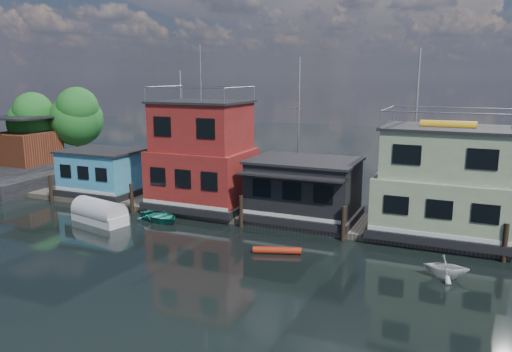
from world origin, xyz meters
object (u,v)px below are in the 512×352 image
at_px(houseboat_dark, 304,189).
at_px(dinghy_white, 446,267).
at_px(houseboat_blue, 103,172).
at_px(red_kayak, 277,250).
at_px(dinghy_teal, 160,216).
at_px(houseboat_red, 202,157).
at_px(tarp_runabout, 99,213).
at_px(houseboat_green, 444,184).

distance_m(houseboat_dark, dinghy_white, 11.73).
xyz_separation_m(houseboat_blue, red_kayak, (18.09, -6.61, -2.00)).
bearing_deg(houseboat_blue, dinghy_teal, -25.03).
bearing_deg(red_kayak, dinghy_white, -17.23).
xyz_separation_m(houseboat_red, red_kayak, (8.59, -6.61, -3.90)).
distance_m(houseboat_red, tarp_runabout, 8.39).
height_order(houseboat_blue, houseboat_dark, houseboat_dark).
distance_m(houseboat_dark, tarp_runabout, 14.33).
bearing_deg(tarp_runabout, red_kayak, 9.75).
bearing_deg(tarp_runabout, houseboat_green, 27.93).
relative_size(houseboat_blue, tarp_runabout, 1.39).
height_order(red_kayak, tarp_runabout, tarp_runabout).
relative_size(houseboat_dark, red_kayak, 2.65).
bearing_deg(houseboat_dark, red_kayak, -84.86).
relative_size(houseboat_dark, dinghy_teal, 2.14).
bearing_deg(houseboat_dark, dinghy_white, -33.29).
height_order(houseboat_green, dinghy_teal, houseboat_green).
relative_size(houseboat_green, red_kayak, 3.01).
bearing_deg(houseboat_blue, houseboat_red, 0.00).
relative_size(houseboat_red, dinghy_teal, 3.43).
distance_m(houseboat_blue, houseboat_red, 9.69).
bearing_deg(red_kayak, houseboat_green, 19.51).
bearing_deg(tarp_runabout, houseboat_red, 62.37).
relative_size(houseboat_red, red_kayak, 4.25).
bearing_deg(houseboat_green, tarp_runabout, -165.25).
relative_size(tarp_runabout, dinghy_teal, 1.33).
bearing_deg(houseboat_green, houseboat_dark, -179.88).
bearing_deg(dinghy_white, tarp_runabout, 84.61).
bearing_deg(red_kayak, dinghy_teal, 145.62).
relative_size(houseboat_red, tarp_runabout, 2.57).
bearing_deg(dinghy_white, houseboat_dark, 52.80).
distance_m(houseboat_blue, tarp_runabout, 7.49).
height_order(houseboat_red, dinghy_white, houseboat_red).
xyz_separation_m(houseboat_dark, houseboat_green, (9.00, 0.02, 1.13)).
relative_size(houseboat_blue, dinghy_white, 2.83).
distance_m(houseboat_red, houseboat_green, 17.01).
distance_m(tarp_runabout, dinghy_teal, 4.18).
bearing_deg(dinghy_white, houseboat_red, 66.26).
bearing_deg(houseboat_green, red_kayak, -141.84).
xyz_separation_m(houseboat_dark, tarp_runabout, (-13.00, -5.77, -1.76)).
relative_size(houseboat_blue, dinghy_teal, 1.85).
xyz_separation_m(houseboat_blue, dinghy_teal, (8.16, -3.81, -1.85)).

